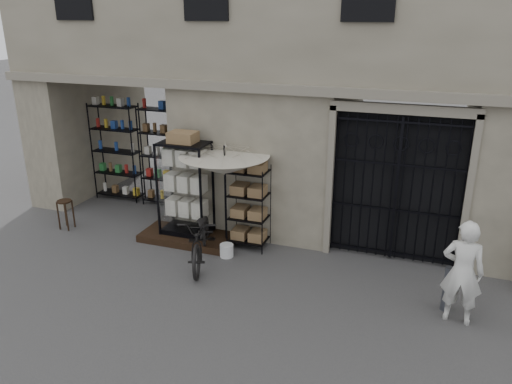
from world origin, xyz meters
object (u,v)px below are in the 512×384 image
at_px(steel_bollard, 447,289).
at_px(shopkeeper, 455,320).
at_px(wire_rack, 249,208).
at_px(bicycle, 203,262).
at_px(wooden_stool, 66,214).
at_px(display_cabinet, 185,193).
at_px(white_bucket, 227,250).
at_px(market_umbrella, 224,160).

xyz_separation_m(steel_bollard, shopkeeper, (0.16, -0.26, -0.39)).
height_order(wire_rack, bicycle, wire_rack).
xyz_separation_m(wooden_stool, shopkeeper, (8.21, -0.87, -0.35)).
xyz_separation_m(display_cabinet, steel_bollard, (5.23, -1.04, -0.65)).
distance_m(wooden_stool, steel_bollard, 8.07).
height_order(white_bucket, wooden_stool, wooden_stool).
bearing_deg(wooden_stool, shopkeeper, -6.07).
distance_m(wire_rack, bicycle, 1.42).
height_order(display_cabinet, white_bucket, display_cabinet).
bearing_deg(wire_rack, wooden_stool, -152.92).
distance_m(wire_rack, steel_bollard, 4.05).
height_order(market_umbrella, bicycle, market_umbrella).
xyz_separation_m(wire_rack, wooden_stool, (-4.19, -0.52, -0.50)).
bearing_deg(bicycle, steel_bollard, -20.28).
relative_size(wire_rack, steel_bollard, 2.25).
bearing_deg(white_bucket, wire_rack, 66.65).
distance_m(white_bucket, shopkeeper, 4.35).
relative_size(wire_rack, white_bucket, 6.42).
xyz_separation_m(wire_rack, bicycle, (-0.61, -0.96, -0.85)).
distance_m(display_cabinet, bicycle, 1.55).
bearing_deg(wire_rack, display_cabinet, -155.86).
bearing_deg(white_bucket, bicycle, -133.92).
bearing_deg(display_cabinet, wooden_stool, -159.25).
xyz_separation_m(market_umbrella, shopkeeper, (4.49, -1.30, -1.85)).
bearing_deg(display_cabinet, bicycle, -36.16).
bearing_deg(market_umbrella, display_cabinet, -179.98).
distance_m(display_cabinet, wire_rack, 1.39).
xyz_separation_m(white_bucket, steel_bollard, (4.11, -0.54, 0.26)).
bearing_deg(shopkeeper, wooden_stool, -0.48).
bearing_deg(steel_bollard, wooden_stool, 175.64).
bearing_deg(steel_bollard, display_cabinet, 168.80).
height_order(white_bucket, shopkeeper, white_bucket).
bearing_deg(white_bucket, shopkeeper, -10.65).
height_order(white_bucket, steel_bollard, steel_bollard).
xyz_separation_m(bicycle, shopkeeper, (4.63, -0.43, 0.00)).
relative_size(white_bucket, wooden_stool, 0.41).
height_order(bicycle, shopkeeper, bicycle).
bearing_deg(bicycle, shopkeeper, -23.40).
bearing_deg(wire_rack, bicycle, -102.48).
distance_m(display_cabinet, market_umbrella, 1.22).
xyz_separation_m(display_cabinet, market_umbrella, (0.91, 0.00, 0.81)).
distance_m(bicycle, steel_bollard, 4.49).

